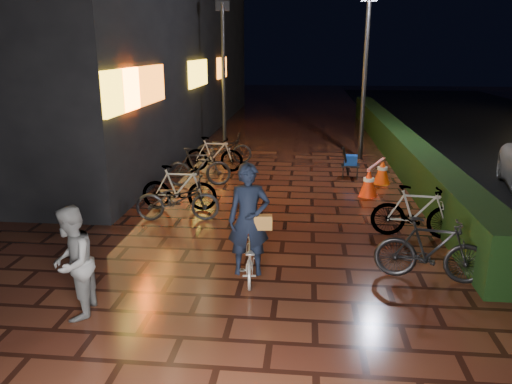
# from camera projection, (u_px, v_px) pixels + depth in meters

# --- Properties ---
(ground) EXTENTS (80.00, 80.00, 0.00)m
(ground) POSITION_uv_depth(u_px,v_px,m) (283.00, 241.00, 9.28)
(ground) COLOR #381911
(ground) RESTS_ON ground
(hedge) EXTENTS (0.70, 20.00, 1.00)m
(hedge) POSITION_uv_depth(u_px,v_px,m) (395.00, 141.00, 16.47)
(hedge) COLOR black
(hedge) RESTS_ON ground
(bystander_person) EXTENTS (0.68, 0.82, 1.54)m
(bystander_person) POSITION_uv_depth(u_px,v_px,m) (72.00, 263.00, 6.51)
(bystander_person) COLOR #5A5B5D
(bystander_person) RESTS_ON ground
(storefront_block) EXTENTS (12.09, 22.00, 9.00)m
(storefront_block) POSITION_uv_depth(u_px,v_px,m) (61.00, 21.00, 19.93)
(storefront_block) COLOR black
(storefront_block) RESTS_ON ground
(lamp_post_hedge) EXTENTS (0.49, 0.15, 5.12)m
(lamp_post_hedge) POSITION_uv_depth(u_px,v_px,m) (365.00, 69.00, 15.40)
(lamp_post_hedge) COLOR black
(lamp_post_hedge) RESTS_ON ground
(lamp_post_sf) EXTENTS (0.47, 0.21, 4.98)m
(lamp_post_sf) POSITION_uv_depth(u_px,v_px,m) (223.00, 69.00, 17.34)
(lamp_post_sf) COLOR black
(lamp_post_sf) RESTS_ON ground
(cyclist) EXTENTS (0.69, 1.33, 1.85)m
(cyclist) POSITION_uv_depth(u_px,v_px,m) (249.00, 237.00, 7.60)
(cyclist) COLOR silver
(cyclist) RESTS_ON ground
(traffic_barrier) EXTENTS (0.99, 1.70, 0.70)m
(traffic_barrier) POSITION_uv_depth(u_px,v_px,m) (376.00, 176.00, 12.54)
(traffic_barrier) COLOR red
(traffic_barrier) RESTS_ON ground
(cart_assembly) EXTENTS (0.54, 0.50, 0.91)m
(cart_assembly) POSITION_uv_depth(u_px,v_px,m) (350.00, 161.00, 13.67)
(cart_assembly) COLOR black
(cart_assembly) RESTS_ON ground
(parked_bikes_storefront) EXTENTS (1.96, 6.19, 1.01)m
(parked_bikes_storefront) POSITION_uv_depth(u_px,v_px,m) (202.00, 168.00, 12.81)
(parked_bikes_storefront) COLOR black
(parked_bikes_storefront) RESTS_ON ground
(parked_bikes_hedge) EXTENTS (1.89, 2.54, 1.01)m
(parked_bikes_hedge) POSITION_uv_depth(u_px,v_px,m) (423.00, 229.00, 8.48)
(parked_bikes_hedge) COLOR black
(parked_bikes_hedge) RESTS_ON ground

